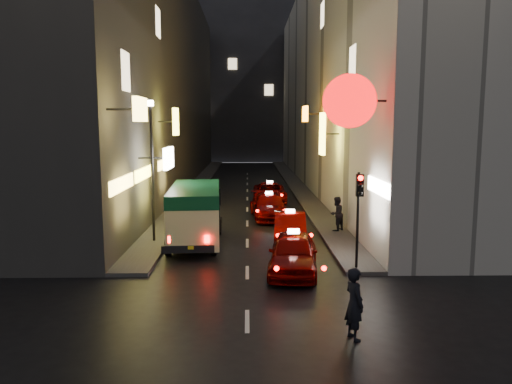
{
  "coord_description": "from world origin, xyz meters",
  "views": [
    {
      "loc": [
        0.02,
        -9.05,
        5.36
      ],
      "look_at": [
        0.4,
        13.0,
        2.34
      ],
      "focal_mm": 35.0,
      "sensor_mm": 36.0,
      "label": 1
    }
  ],
  "objects": [
    {
      "name": "minibus",
      "position": [
        -2.31,
        12.87,
        1.64
      ],
      "size": [
        2.46,
        6.15,
        2.6
      ],
      "color": "beige",
      "rests_on": "ground"
    },
    {
      "name": "taxi_third",
      "position": [
        1.24,
        19.05,
        0.8
      ],
      "size": [
        2.46,
        5.17,
        1.77
      ],
      "color": "#640200",
      "rests_on": "ground"
    },
    {
      "name": "sidewalk_right",
      "position": [
        4.25,
        34.0,
        0.07
      ],
      "size": [
        1.5,
        52.0,
        0.15
      ],
      "primitive_type": "cube",
      "color": "#464441",
      "rests_on": "ground"
    },
    {
      "name": "taxi_far",
      "position": [
        1.55,
        25.0,
        0.77
      ],
      "size": [
        2.0,
        4.83,
        1.7
      ],
      "color": "#640200",
      "rests_on": "ground"
    },
    {
      "name": "building_far",
      "position": [
        0.0,
        66.0,
        11.0
      ],
      "size": [
        30.0,
        10.0,
        22.0
      ],
      "primitive_type": "cube",
      "color": "#36363B",
      "rests_on": "ground"
    },
    {
      "name": "sidewalk_left",
      "position": [
        -4.25,
        34.0,
        0.07
      ],
      "size": [
        1.5,
        52.0,
        0.15
      ],
      "primitive_type": "cube",
      "color": "#464441",
      "rests_on": "ground"
    },
    {
      "name": "building_left",
      "position": [
        -8.0,
        33.99,
        9.0
      ],
      "size": [
        7.47,
        52.0,
        18.0
      ],
      "color": "#33312F",
      "rests_on": "ground"
    },
    {
      "name": "lamp_post",
      "position": [
        -4.2,
        13.0,
        3.72
      ],
      "size": [
        0.28,
        0.28,
        6.22
      ],
      "color": "black",
      "rests_on": "sidewalk_left"
    },
    {
      "name": "building_right",
      "position": [
        8.0,
        33.99,
        9.0
      ],
      "size": [
        8.28,
        52.0,
        18.0
      ],
      "color": "beige",
      "rests_on": "ground"
    },
    {
      "name": "pedestrian_sidewalk",
      "position": [
        4.38,
        14.91,
        1.1
      ],
      "size": [
        0.83,
        0.82,
        1.91
      ],
      "primitive_type": "imported",
      "rotation": [
        0.0,
        0.0,
        3.92
      ],
      "color": "black",
      "rests_on": "sidewalk_right"
    },
    {
      "name": "pedestrian_crossing",
      "position": [
        2.67,
        2.82,
        1.04
      ],
      "size": [
        0.64,
        0.79,
        2.08
      ],
      "primitive_type": "imported",
      "rotation": [
        0.0,
        0.0,
        1.89
      ],
      "color": "black",
      "rests_on": "ground"
    },
    {
      "name": "taxi_near",
      "position": [
        1.67,
        8.48,
        0.84
      ],
      "size": [
        2.78,
        5.51,
        1.85
      ],
      "color": "#640200",
      "rests_on": "ground"
    },
    {
      "name": "traffic_light",
      "position": [
        4.0,
        8.47,
        2.69
      ],
      "size": [
        0.26,
        0.43,
        3.5
      ],
      "color": "black",
      "rests_on": "sidewalk_right"
    },
    {
      "name": "taxi_second",
      "position": [
        1.96,
        13.28,
        0.78
      ],
      "size": [
        2.32,
        5.0,
        1.72
      ],
      "color": "#640200",
      "rests_on": "ground"
    }
  ]
}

